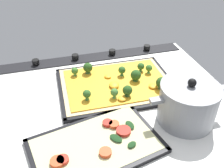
% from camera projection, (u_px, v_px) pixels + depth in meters
% --- Properties ---
extents(ground_plane, '(0.80, 0.68, 0.03)m').
position_uv_depth(ground_plane, '(114.00, 105.00, 0.85)').
color(ground_plane, silver).
extents(stove_control_panel, '(0.77, 0.07, 0.03)m').
position_uv_depth(stove_control_panel, '(94.00, 57.00, 1.08)').
color(stove_control_panel, black).
rests_on(stove_control_panel, ground_plane).
extents(baking_tray_front, '(0.41, 0.31, 0.01)m').
position_uv_depth(baking_tray_front, '(116.00, 85.00, 0.90)').
color(baking_tray_front, black).
rests_on(baking_tray_front, ground_plane).
extents(broccoli_pizza, '(0.39, 0.28, 0.06)m').
position_uv_depth(broccoli_pizza, '(118.00, 83.00, 0.90)').
color(broccoli_pizza, '#D3B77F').
rests_on(broccoli_pizza, baking_tray_front).
extents(baking_tray_back, '(0.37, 0.28, 0.01)m').
position_uv_depth(baking_tray_back, '(96.00, 147.00, 0.67)').
color(baking_tray_back, black).
rests_on(baking_tray_back, ground_plane).
extents(veggie_pizza_back, '(0.35, 0.25, 0.02)m').
position_uv_depth(veggie_pizza_back, '(97.00, 144.00, 0.67)').
color(veggie_pizza_back, '#B7B684').
rests_on(veggie_pizza_back, baking_tray_back).
extents(cooking_pot, '(0.24, 0.17, 0.15)m').
position_uv_depth(cooking_pot, '(188.00, 103.00, 0.73)').
color(cooking_pot, gray).
rests_on(cooking_pot, ground_plane).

